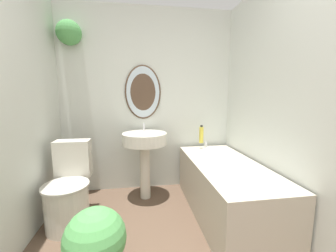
% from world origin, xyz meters
% --- Properties ---
extents(wall_back, '(2.36, 0.29, 2.40)m').
position_xyz_m(wall_back, '(-0.06, 2.28, 1.26)').
color(wall_back, silver).
rests_on(wall_back, ground_plane).
extents(wall_right, '(0.06, 2.38, 2.40)m').
position_xyz_m(wall_right, '(1.15, 1.13, 1.20)').
color(wall_right, silver).
rests_on(wall_right, ground_plane).
extents(toilet, '(0.43, 0.59, 0.81)m').
position_xyz_m(toilet, '(-0.84, 1.54, 0.32)').
color(toilet, beige).
rests_on(toilet, ground_plane).
extents(pedestal_sink, '(0.54, 0.54, 0.93)m').
position_xyz_m(pedestal_sink, '(-0.07, 1.95, 0.67)').
color(pedestal_sink, beige).
rests_on(pedestal_sink, ground_plane).
extents(bathtub, '(0.68, 1.52, 0.65)m').
position_xyz_m(bathtub, '(0.76, 1.45, 0.30)').
color(bathtub, '#B2A893').
rests_on(bathtub, ground_plane).
extents(shampoo_bottle, '(0.06, 0.06, 0.24)m').
position_xyz_m(shampoo_bottle, '(0.68, 2.08, 0.76)').
color(shampoo_bottle, gold).
rests_on(shampoo_bottle, bathtub).
extents(potted_plant, '(0.42, 0.42, 0.53)m').
position_xyz_m(potted_plant, '(-0.46, 0.81, 0.30)').
color(potted_plant, '#47474C').
rests_on(potted_plant, ground_plane).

